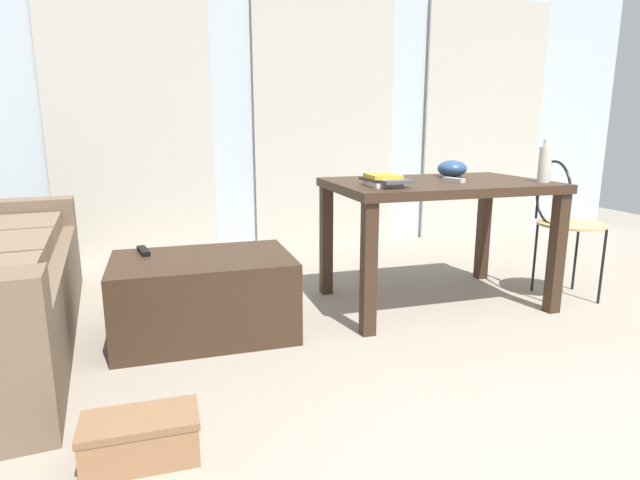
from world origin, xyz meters
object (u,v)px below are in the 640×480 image
(bowl, at_px, (452,169))
(shoebox, at_px, (141,438))
(coffee_table, at_px, (204,296))
(book_stack, at_px, (384,180))
(bottle_near, at_px, (545,164))
(craft_table, at_px, (438,198))
(wire_chair, at_px, (562,213))
(tv_remote_on_table, at_px, (454,180))
(tv_remote_primary, at_px, (143,251))

(bowl, relative_size, shoebox, 0.49)
(coffee_table, relative_size, book_stack, 2.88)
(bowl, relative_size, book_stack, 0.58)
(bottle_near, bearing_deg, coffee_table, 175.84)
(craft_table, bearing_deg, wire_chair, -10.58)
(coffee_table, distance_m, bowl, 1.71)
(coffee_table, distance_m, wire_chair, 2.18)
(craft_table, relative_size, bottle_near, 5.21)
(wire_chair, distance_m, book_stack, 1.21)
(tv_remote_on_table, relative_size, shoebox, 0.38)
(bottle_near, distance_m, shoebox, 2.49)
(tv_remote_on_table, bearing_deg, bottle_near, -33.99)
(book_stack, bearing_deg, wire_chair, -0.26)
(craft_table, height_order, bottle_near, bottle_near)
(wire_chair, relative_size, book_stack, 2.77)
(tv_remote_on_table, bearing_deg, craft_table, 107.76)
(book_stack, distance_m, tv_remote_on_table, 0.47)
(bottle_near, xyz_separation_m, tv_remote_primary, (-2.20, 0.31, -0.43))
(craft_table, height_order, tv_remote_primary, craft_table)
(shoebox, bearing_deg, book_stack, 37.54)
(coffee_table, bearing_deg, wire_chair, -1.12)
(shoebox, bearing_deg, tv_remote_on_table, 30.81)
(book_stack, distance_m, shoebox, 1.73)
(tv_remote_primary, bearing_deg, book_stack, -20.80)
(wire_chair, height_order, tv_remote_primary, wire_chair)
(coffee_table, xyz_separation_m, craft_table, (1.38, 0.10, 0.43))
(tv_remote_primary, bearing_deg, tv_remote_on_table, -16.35)
(book_stack, height_order, shoebox, book_stack)
(tv_remote_on_table, height_order, shoebox, tv_remote_on_table)
(book_stack, xyz_separation_m, shoebox, (-1.26, -0.97, -0.70))
(wire_chair, relative_size, bottle_near, 3.57)
(tv_remote_on_table, bearing_deg, tv_remote_primary, 159.64)
(bottle_near, bearing_deg, shoebox, -158.56)
(bottle_near, xyz_separation_m, bowl, (-0.34, 0.42, -0.05))
(coffee_table, height_order, bottle_near, bottle_near)
(bottle_near, bearing_deg, book_stack, 173.79)
(coffee_table, height_order, tv_remote_on_table, tv_remote_on_table)
(book_stack, distance_m, tv_remote_primary, 1.32)
(wire_chair, height_order, bowl, wire_chair)
(craft_table, height_order, bowl, bowl)
(bottle_near, xyz_separation_m, book_stack, (-0.94, 0.10, -0.07))
(bottle_near, distance_m, tv_remote_on_table, 0.52)
(craft_table, bearing_deg, bottle_near, -24.43)
(tv_remote_primary, bearing_deg, bowl, -7.93)
(coffee_table, relative_size, tv_remote_primary, 5.16)
(bottle_near, bearing_deg, wire_chair, 21.65)
(book_stack, xyz_separation_m, tv_remote_primary, (-1.26, 0.21, -0.35))
(coffee_table, distance_m, bottle_near, 2.02)
(craft_table, height_order, shoebox, craft_table)
(bowl, bearing_deg, coffee_table, -169.79)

